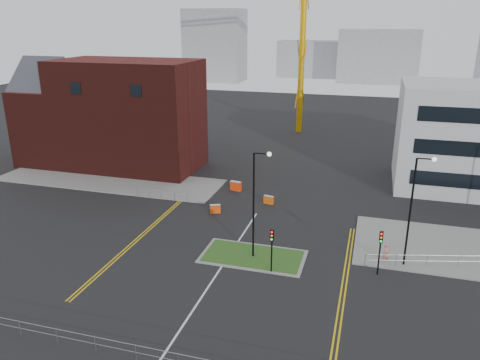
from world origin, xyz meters
name	(u,v)px	position (x,y,z in m)	size (l,w,h in m)	color
ground	(196,306)	(0.00, 0.00, 0.00)	(200.00, 200.00, 0.00)	black
pavement_left	(109,180)	(-20.00, 22.00, 0.06)	(28.00, 8.00, 0.12)	slate
island_kerb	(253,256)	(2.00, 8.00, 0.04)	(8.60, 4.60, 0.08)	slate
grass_island	(253,256)	(2.00, 8.00, 0.06)	(8.00, 4.00, 0.12)	#224918
brick_building	(109,115)	(-22.97, 28.00, 6.85)	(24.20, 10.07, 14.24)	#3E130F
streetlamp_island	(256,197)	(2.22, 8.00, 5.41)	(1.46, 0.36, 9.18)	black
streetlamp_right_near	(414,203)	(14.22, 10.00, 5.41)	(1.46, 0.36, 9.18)	black
traffic_light_island	(272,243)	(4.00, 5.98, 2.57)	(0.28, 0.33, 3.65)	black
traffic_light_right	(380,245)	(12.00, 7.98, 2.57)	(0.28, 0.33, 3.65)	black
railing_front	(157,353)	(0.00, -6.00, 0.78)	(24.05, 0.05, 1.10)	gray
railing_left	(162,193)	(-11.00, 18.00, 0.74)	(6.05, 0.05, 1.10)	gray
centre_line	(206,291)	(0.00, 2.00, 0.01)	(0.15, 30.00, 0.01)	silver
yellow_left_a	(145,231)	(-9.00, 10.00, 0.01)	(0.12, 24.00, 0.01)	gold
yellow_left_b	(148,232)	(-8.70, 10.00, 0.01)	(0.12, 24.00, 0.01)	gold
yellow_right_a	(342,282)	(9.50, 6.00, 0.01)	(0.12, 20.00, 0.01)	gold
yellow_right_b	(347,283)	(9.80, 6.00, 0.01)	(0.12, 20.00, 0.01)	gold
skyline_a	(215,46)	(-40.00, 120.00, 11.00)	(18.00, 12.00, 22.00)	gray
skyline_b	(378,56)	(10.00, 130.00, 8.00)	(24.00, 12.00, 16.00)	gray
skyline_d	(323,59)	(-8.00, 140.00, 6.00)	(30.00, 12.00, 12.00)	gray
pedestrian	(386,253)	(12.61, 10.09, 0.84)	(0.61, 0.40, 1.68)	tan
barrier_left	(215,209)	(-4.10, 16.00, 0.49)	(1.12, 0.73, 0.90)	#F54A0D
barrier_mid	(236,186)	(-4.00, 22.97, 0.60)	(1.37, 0.70, 1.10)	#EA390D
barrier_right	(269,200)	(0.58, 20.00, 0.49)	(1.11, 0.56, 0.89)	#E2590C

